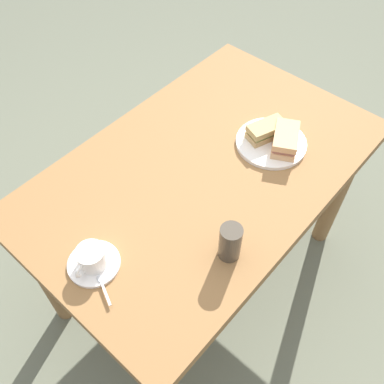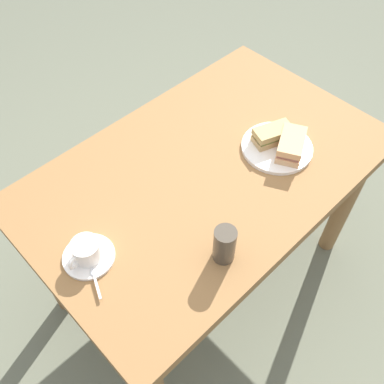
{
  "view_description": "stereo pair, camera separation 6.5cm",
  "coord_description": "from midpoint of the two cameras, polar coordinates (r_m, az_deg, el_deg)",
  "views": [
    {
      "loc": [
        0.75,
        0.61,
        1.82
      ],
      "look_at": [
        0.13,
        0.06,
        0.77
      ],
      "focal_mm": 40.3,
      "sensor_mm": 36.0,
      "label": 1
    },
    {
      "loc": [
        0.7,
        0.65,
        1.82
      ],
      "look_at": [
        0.13,
        0.06,
        0.77
      ],
      "focal_mm": 40.3,
      "sensor_mm": 36.0,
      "label": 2
    }
  ],
  "objects": [
    {
      "name": "sandwich_plate",
      "position": [
        1.53,
        9.21,
        6.41
      ],
      "size": [
        0.25,
        0.25,
        0.01
      ],
      "primitive_type": "cylinder",
      "color": "white",
      "rests_on": "dining_table"
    },
    {
      "name": "drinking_glass",
      "position": [
        1.2,
        3.52,
        -6.71
      ],
      "size": [
        0.06,
        0.06,
        0.12
      ],
      "primitive_type": "cylinder",
      "color": "#473F33",
      "rests_on": "dining_table"
    },
    {
      "name": "coffee_cup",
      "position": [
        1.24,
        -14.69,
        -8.41
      ],
      "size": [
        0.11,
        0.08,
        0.06
      ],
      "color": "white",
      "rests_on": "coffee_saucer"
    },
    {
      "name": "dining_table",
      "position": [
        1.54,
        0.28,
        0.49
      ],
      "size": [
        1.24,
        0.78,
        0.74
      ],
      "color": "olive",
      "rests_on": "ground_plane"
    },
    {
      "name": "sandwich_back",
      "position": [
        1.5,
        11.04,
        6.78
      ],
      "size": [
        0.16,
        0.14,
        0.06
      ],
      "color": "tan",
      "rests_on": "sandwich_plate"
    },
    {
      "name": "spoon",
      "position": [
        1.22,
        -13.32,
        -11.88
      ],
      "size": [
        0.05,
        0.1,
        0.01
      ],
      "color": "silver",
      "rests_on": "coffee_saucer"
    },
    {
      "name": "coffee_saucer",
      "position": [
        1.27,
        -14.29,
        -9.21
      ],
      "size": [
        0.15,
        0.15,
        0.01
      ],
      "primitive_type": "cylinder",
      "color": "white",
      "rests_on": "dining_table"
    },
    {
      "name": "sandwich_front",
      "position": [
        1.53,
        8.6,
        8.02
      ],
      "size": [
        0.15,
        0.11,
        0.05
      ],
      "color": "tan",
      "rests_on": "sandwich_plate"
    },
    {
      "name": "ground_plane",
      "position": [
        2.06,
        0.21,
        -10.43
      ],
      "size": [
        6.0,
        6.0,
        0.0
      ],
      "primitive_type": "plane",
      "color": "#666955"
    }
  ]
}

